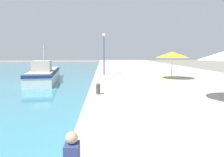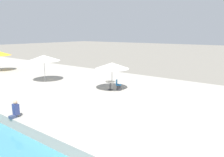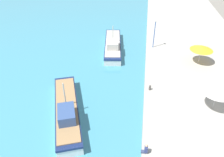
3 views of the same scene
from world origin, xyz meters
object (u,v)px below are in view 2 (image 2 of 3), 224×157
Objects in this scene: cafe_umbrella_white at (44,58)px; cafe_table at (110,84)px; cafe_umbrella_pink at (112,66)px; person_at_quay at (15,110)px; cafe_chair_left at (119,87)px.

cafe_table is (1.20, -7.39, -1.81)m from cafe_umbrella_white.
cafe_umbrella_pink is at bearing -61.90° from cafe_table.
person_at_quay reaches higher than cafe_table.
person_at_quay reaches higher than cafe_chair_left.
cafe_umbrella_pink is at bearing -90.76° from cafe_chair_left.
cafe_table is 0.88× the size of cafe_chair_left.
cafe_table is at bearing -90.00° from cafe_chair_left.
cafe_umbrella_white is 9.92m from person_at_quay.
person_at_quay is (-8.18, 0.58, -0.09)m from cafe_table.
cafe_table is at bearing 118.10° from cafe_umbrella_pink.
cafe_chair_left reaches higher than cafe_table.
cafe_chair_left is (0.24, -0.52, -1.77)m from cafe_umbrella_pink.
cafe_umbrella_white is 7.70m from cafe_table.
cafe_umbrella_white is at bearing 99.24° from cafe_table.
cafe_table is 8.20m from person_at_quay.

